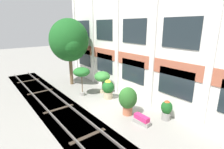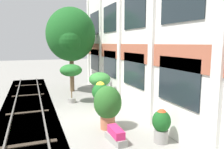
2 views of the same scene
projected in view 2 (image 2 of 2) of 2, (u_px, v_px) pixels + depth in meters
name	position (u px, v px, depth m)	size (l,w,h in m)	color
ground_plane	(85.00, 118.00, 10.55)	(80.00, 80.00, 0.00)	gray
apartment_facade	(139.00, 32.00, 10.93)	(18.23, 0.64, 8.33)	silver
rail_tracks	(28.00, 128.00, 9.66)	(25.87, 2.80, 0.43)	#4C473F
broadleaf_tree	(71.00, 36.00, 15.92)	(3.75, 3.57, 6.18)	brown
potted_plant_terracotta_small	(100.00, 80.00, 13.21)	(1.31, 1.31, 1.85)	tan
potted_plant_ribbed_drum	(100.00, 94.00, 11.97)	(0.95, 0.95, 1.52)	tan
potted_plant_square_trough	(116.00, 136.00, 7.94)	(1.10, 0.51, 0.54)	gray
potted_plant_tall_urn	(71.00, 72.00, 13.05)	(1.32, 1.32, 2.35)	gray
potted_plant_fluted_column	(161.00, 124.00, 7.87)	(0.67, 0.67, 1.25)	gray
potted_plant_stone_basin	(108.00, 104.00, 9.13)	(1.17, 1.17, 1.83)	#B76647
resident_by_doorway	(106.00, 85.00, 14.27)	(0.34, 0.53, 1.62)	#282833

